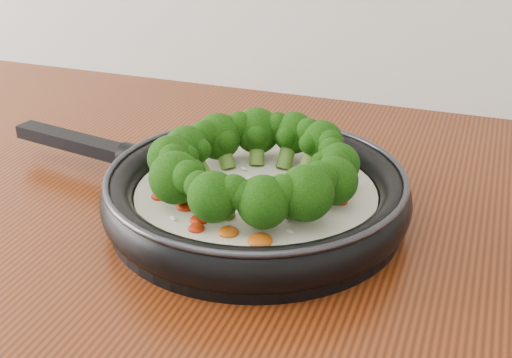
% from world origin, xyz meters
% --- Properties ---
extents(skillet, '(0.56, 0.40, 0.10)m').
position_xyz_m(skillet, '(0.05, 1.06, 0.94)').
color(skillet, black).
rests_on(skillet, counter).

